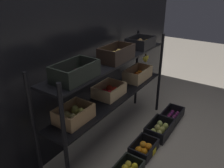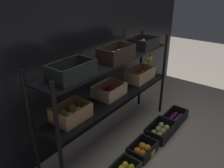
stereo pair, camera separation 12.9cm
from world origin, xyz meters
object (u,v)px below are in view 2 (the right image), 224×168
(crate_ground_orange, at_px, (142,150))
(crate_ground_pear, at_px, (160,131))
(crate_ground_plum, at_px, (175,118))
(display_rack, at_px, (113,78))

(crate_ground_orange, xyz_separation_m, crate_ground_pear, (0.38, -0.01, 0.01))
(crate_ground_pear, xyz_separation_m, crate_ground_plum, (0.37, -0.01, -0.01))
(crate_ground_orange, relative_size, crate_ground_plum, 0.88)
(crate_ground_orange, bearing_deg, display_rack, 86.75)
(display_rack, height_order, crate_ground_orange, display_rack)
(crate_ground_orange, relative_size, crate_ground_pear, 0.83)
(display_rack, xyz_separation_m, crate_ground_plum, (0.73, -0.41, -0.68))
(crate_ground_plum, bearing_deg, display_rack, 150.74)
(crate_ground_pear, relative_size, crate_ground_plum, 1.06)
(crate_ground_pear, height_order, crate_ground_plum, crate_ground_pear)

